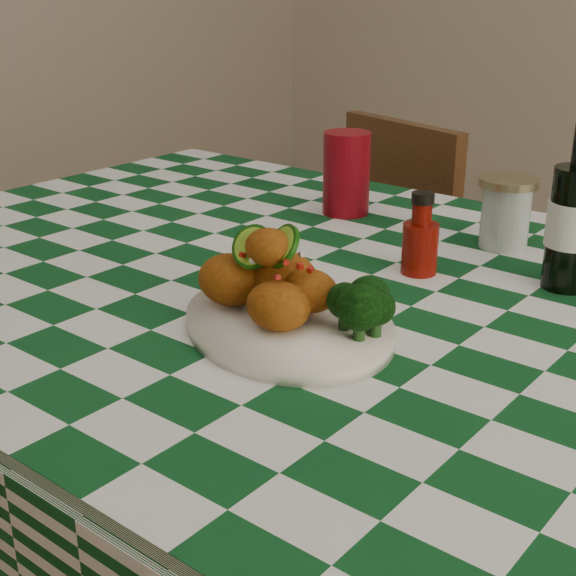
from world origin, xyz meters
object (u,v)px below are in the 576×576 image
Objects in this scene: red_tumbler at (346,173)px; mason_jar at (506,213)px; beer_bottle at (576,203)px; dining_table at (339,525)px; plate at (288,324)px; wooden_chair_left at (342,301)px; fried_chicken_pile at (275,272)px; ketchup_bottle at (421,233)px.

mason_jar is (0.30, 0.00, -0.02)m from red_tumbler.
beer_bottle is (0.44, -0.11, 0.05)m from red_tumbler.
dining_table is 5.57× the size of plate.
red_tumbler is 0.17× the size of wooden_chair_left.
beer_bottle is (0.22, 0.35, 0.05)m from fried_chicken_pile.
red_tumbler reaches higher than fried_chicken_pile.
beer_bottle reaches higher than ketchup_bottle.
mason_jar is at bearing 0.19° from red_tumbler.
dining_table is 7.06× the size of beer_bottle.
wooden_chair_left is (-0.48, 0.84, -0.43)m from fried_chicken_pile.
wooden_chair_left is at bearing 146.05° from mason_jar.
plate is at bearing 0.00° from fried_chicken_pile.
wooden_chair_left is (-0.27, 0.38, -0.43)m from red_tumbler.
plate is 1.82× the size of fried_chicken_pile.
ketchup_bottle is at bearing -31.37° from wooden_chair_left.
red_tumbler is at bearing 144.38° from ketchup_bottle.
fried_chicken_pile is 1.14× the size of red_tumbler.
beer_bottle reaches higher than fried_chicken_pile.
plate is 1.27× the size of beer_bottle.
red_tumbler is 1.32× the size of mason_jar.
fried_chicken_pile is 0.46m from mason_jar.
ketchup_bottle is 0.21m from beer_bottle.
plate is 0.06m from fried_chicken_pile.
beer_bottle reaches higher than dining_table.
red_tumbler is 1.23× the size of ketchup_bottle.
mason_jar is at bearing -18.11° from wooden_chair_left.
plate is at bearing -97.76° from mason_jar.
fried_chicken_pile is 1.50× the size of mason_jar.
wooden_chair_left is at bearing 121.05° from plate.
beer_bottle is (0.14, -0.11, 0.06)m from mason_jar.
beer_bottle reaches higher than red_tumbler.
plate is at bearing -62.52° from red_tumbler.
mason_jar reaches higher than wooden_chair_left.
mason_jar is 0.19m from beer_bottle.
beer_bottle is (0.23, 0.19, 0.51)m from dining_table.
ketchup_bottle is (0.04, 0.27, -0.01)m from fried_chicken_pile.
fried_chicken_pile is 0.42m from beer_bottle.
mason_jar is 0.80m from wooden_chair_left.
ketchup_bottle is 0.50× the size of beer_bottle.
ketchup_bottle reaches higher than wooden_chair_left.
fried_chicken_pile is 1.40× the size of ketchup_bottle.
wooden_chair_left is (-0.52, 0.57, -0.42)m from ketchup_bottle.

